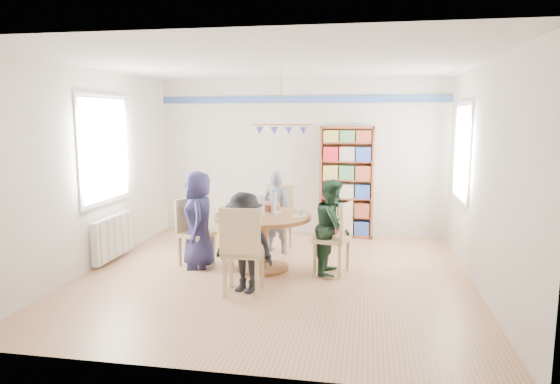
% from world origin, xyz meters
% --- Properties ---
extents(ground, '(5.00, 5.00, 0.00)m').
position_xyz_m(ground, '(0.00, 0.00, 0.00)').
color(ground, tan).
extents(room_shell, '(5.00, 5.00, 5.00)m').
position_xyz_m(room_shell, '(-0.26, 0.87, 1.65)').
color(room_shell, white).
rests_on(room_shell, ground).
extents(radiator, '(0.12, 1.00, 0.60)m').
position_xyz_m(radiator, '(-2.42, 0.30, 0.35)').
color(radiator, silver).
rests_on(radiator, ground).
extents(dining_table, '(1.30, 1.30, 0.75)m').
position_xyz_m(dining_table, '(-0.21, 0.27, 0.56)').
color(dining_table, brown).
rests_on(dining_table, ground).
extents(chair_left, '(0.53, 0.53, 0.93)m').
position_xyz_m(chair_left, '(-1.24, 0.33, 0.51)').
color(chair_left, tan).
rests_on(chair_left, ground).
extents(chair_right, '(0.52, 0.52, 0.95)m').
position_xyz_m(chair_right, '(0.79, 0.27, 0.52)').
color(chair_right, tan).
rests_on(chair_right, ground).
extents(chair_far, '(0.47, 0.47, 1.01)m').
position_xyz_m(chair_far, '(-0.20, 1.33, 0.56)').
color(chair_far, tan).
rests_on(chair_far, ground).
extents(chair_near, '(0.49, 0.49, 1.05)m').
position_xyz_m(chair_near, '(-0.24, -0.76, 0.58)').
color(chair_near, tan).
rests_on(chair_near, ground).
extents(person_left, '(0.62, 0.76, 1.33)m').
position_xyz_m(person_left, '(-1.10, 0.23, 0.67)').
color(person_left, '#1A1939').
rests_on(person_left, ground).
extents(person_right, '(0.52, 0.64, 1.25)m').
position_xyz_m(person_right, '(0.73, 0.28, 0.63)').
color(person_right, '#172F1E').
rests_on(person_right, ground).
extents(person_far, '(0.52, 0.42, 1.25)m').
position_xyz_m(person_far, '(-0.19, 1.19, 0.63)').
color(person_far, gray).
rests_on(person_far, ground).
extents(person_near, '(0.87, 0.68, 1.19)m').
position_xyz_m(person_near, '(-0.24, -0.62, 0.60)').
color(person_near, black).
rests_on(person_near, ground).
extents(bookshelf, '(0.90, 0.27, 1.89)m').
position_xyz_m(bookshelf, '(0.81, 2.34, 0.93)').
color(bookshelf, brown).
rests_on(bookshelf, ground).
extents(tableware, '(1.22, 1.22, 0.32)m').
position_xyz_m(tableware, '(-0.24, 0.30, 0.82)').
color(tableware, white).
rests_on(tableware, dining_table).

